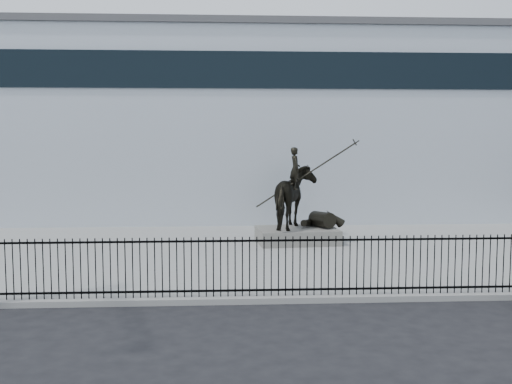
{
  "coord_description": "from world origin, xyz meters",
  "views": [
    {
      "loc": [
        -0.16,
        -13.36,
        4.12
      ],
      "look_at": [
        0.95,
        6.0,
        2.32
      ],
      "focal_mm": 42.0,
      "sensor_mm": 36.0,
      "label": 1
    }
  ],
  "objects": [
    {
      "name": "picket_fence",
      "position": [
        0.0,
        1.25,
        0.9
      ],
      "size": [
        22.1,
        0.1,
        1.5
      ],
      "color": "black",
      "rests_on": "plaza"
    },
    {
      "name": "statue_plinth",
      "position": [
        2.65,
        8.66,
        0.42
      ],
      "size": [
        3.1,
        2.27,
        0.55
      ],
      "primitive_type": "cube",
      "rotation": [
        0.0,
        0.0,
        0.09
      ],
      "color": "#595751",
      "rests_on": "plaza"
    },
    {
      "name": "plaza",
      "position": [
        0.0,
        7.0,
        0.07
      ],
      "size": [
        30.0,
        12.0,
        0.15
      ],
      "primitive_type": "cube",
      "color": "gray",
      "rests_on": "ground"
    },
    {
      "name": "equestrian_statue",
      "position": [
        2.7,
        8.67,
        1.85
      ],
      "size": [
        3.75,
        2.49,
        3.18
      ],
      "rotation": [
        0.0,
        0.0,
        0.09
      ],
      "color": "black",
      "rests_on": "statue_plinth"
    },
    {
      "name": "ground",
      "position": [
        0.0,
        0.0,
        0.0
      ],
      "size": [
        120.0,
        120.0,
        0.0
      ],
      "primitive_type": "plane",
      "color": "black",
      "rests_on": "ground"
    },
    {
      "name": "building",
      "position": [
        0.0,
        20.0,
        4.5
      ],
      "size": [
        44.0,
        14.0,
        9.0
      ],
      "primitive_type": "cube",
      "color": "silver",
      "rests_on": "ground"
    }
  ]
}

